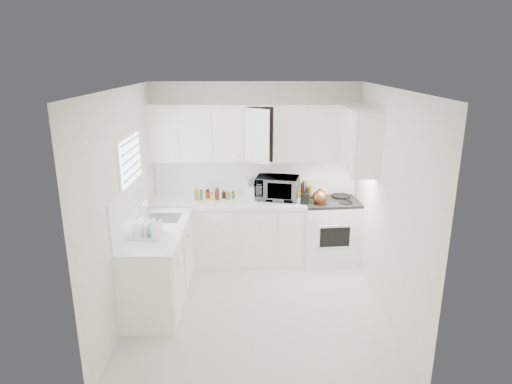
{
  "coord_description": "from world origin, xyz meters",
  "views": [
    {
      "loc": [
        -0.04,
        -4.82,
        2.9
      ],
      "look_at": [
        0.0,
        0.7,
        1.25
      ],
      "focal_mm": 31.27,
      "sensor_mm": 36.0,
      "label": 1
    }
  ],
  "objects_px": {
    "microwave": "(277,185)",
    "tea_kettle": "(320,196)",
    "rice_cooker": "(255,191)",
    "utensil_crock": "(305,192)",
    "stove": "(329,222)",
    "dish_rack": "(147,228)"
  },
  "relations": [
    {
      "from": "stove",
      "to": "microwave",
      "type": "distance_m",
      "value": 0.94
    },
    {
      "from": "tea_kettle",
      "to": "rice_cooker",
      "type": "xyz_separation_m",
      "value": [
        -0.91,
        0.27,
        -0.0
      ]
    },
    {
      "from": "tea_kettle",
      "to": "rice_cooker",
      "type": "height_order",
      "value": "tea_kettle"
    },
    {
      "from": "tea_kettle",
      "to": "dish_rack",
      "type": "xyz_separation_m",
      "value": [
        -2.15,
        -1.2,
        -0.0
      ]
    },
    {
      "from": "stove",
      "to": "dish_rack",
      "type": "xyz_separation_m",
      "value": [
        -2.33,
        -1.36,
        0.45
      ]
    },
    {
      "from": "utensil_crock",
      "to": "dish_rack",
      "type": "xyz_separation_m",
      "value": [
        -1.93,
        -1.18,
        -0.07
      ]
    },
    {
      "from": "dish_rack",
      "to": "microwave",
      "type": "bearing_deg",
      "value": 55.23
    },
    {
      "from": "utensil_crock",
      "to": "microwave",
      "type": "bearing_deg",
      "value": 146.59
    },
    {
      "from": "rice_cooker",
      "to": "microwave",
      "type": "bearing_deg",
      "value": -20.15
    },
    {
      "from": "microwave",
      "to": "rice_cooker",
      "type": "height_order",
      "value": "microwave"
    },
    {
      "from": "rice_cooker",
      "to": "dish_rack",
      "type": "distance_m",
      "value": 1.92
    },
    {
      "from": "tea_kettle",
      "to": "utensil_crock",
      "type": "distance_m",
      "value": 0.23
    },
    {
      "from": "tea_kettle",
      "to": "utensil_crock",
      "type": "height_order",
      "value": "utensil_crock"
    },
    {
      "from": "microwave",
      "to": "rice_cooker",
      "type": "distance_m",
      "value": 0.34
    },
    {
      "from": "utensil_crock",
      "to": "stove",
      "type": "bearing_deg",
      "value": 23.97
    },
    {
      "from": "rice_cooker",
      "to": "utensil_crock",
      "type": "relative_size",
      "value": 0.61
    },
    {
      "from": "tea_kettle",
      "to": "utensil_crock",
      "type": "relative_size",
      "value": 0.74
    },
    {
      "from": "rice_cooker",
      "to": "dish_rack",
      "type": "relative_size",
      "value": 0.56
    },
    {
      "from": "stove",
      "to": "rice_cooker",
      "type": "xyz_separation_m",
      "value": [
        -1.09,
        0.11,
        0.45
      ]
    },
    {
      "from": "rice_cooker",
      "to": "dish_rack",
      "type": "xyz_separation_m",
      "value": [
        -1.24,
        -1.47,
        -0.0
      ]
    },
    {
      "from": "microwave",
      "to": "tea_kettle",
      "type": "bearing_deg",
      "value": -9.54
    },
    {
      "from": "tea_kettle",
      "to": "dish_rack",
      "type": "relative_size",
      "value": 0.68
    }
  ]
}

